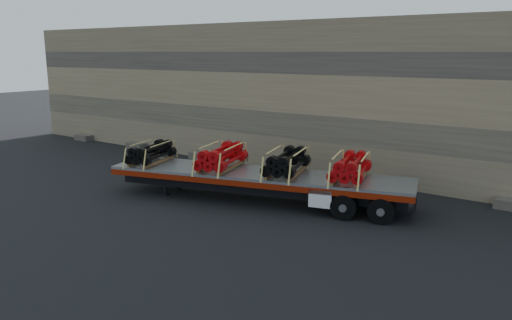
# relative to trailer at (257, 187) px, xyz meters

# --- Properties ---
(ground) EXTENTS (120.00, 120.00, 0.00)m
(ground) POSITION_rel_trailer_xyz_m (1.14, -0.16, -0.58)
(ground) COLOR black
(ground) RESTS_ON ground
(rock_wall) EXTENTS (44.00, 3.00, 7.00)m
(rock_wall) POSITION_rel_trailer_xyz_m (1.14, 6.34, 2.92)
(rock_wall) COLOR #7A6B54
(rock_wall) RESTS_ON ground
(trailer) EXTENTS (11.75, 5.18, 1.16)m
(trailer) POSITION_rel_trailer_xyz_m (0.00, 0.00, 0.00)
(trailer) COLOR #A3A6AA
(trailer) RESTS_ON ground
(bundle_front) EXTENTS (1.65, 2.43, 0.79)m
(bundle_front) POSITION_rel_trailer_xyz_m (-4.45, -1.21, 0.97)
(bundle_front) COLOR black
(bundle_front) RESTS_ON trailer
(bundle_midfront) EXTENTS (1.86, 2.74, 0.89)m
(bundle_midfront) POSITION_rel_trailer_xyz_m (-1.43, -0.39, 1.02)
(bundle_midfront) COLOR #BC0A0C
(bundle_midfront) RESTS_ON trailer
(bundle_midrear) EXTENTS (1.83, 2.69, 0.87)m
(bundle_midrear) POSITION_rel_trailer_xyz_m (1.11, 0.30, 1.01)
(bundle_midrear) COLOR black
(bundle_midrear) RESTS_ON trailer
(bundle_rear) EXTENTS (1.78, 2.63, 0.85)m
(bundle_rear) POSITION_rel_trailer_xyz_m (3.37, 0.91, 1.00)
(bundle_rear) COLOR #BC0A0C
(bundle_rear) RESTS_ON trailer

